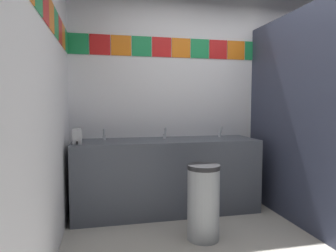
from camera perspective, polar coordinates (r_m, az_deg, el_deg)
wall_back at (r=3.91m, az=9.28°, el=6.66°), size 3.66×0.09×2.81m
wall_side at (r=2.08m, az=-24.51°, el=8.51°), size 0.09×3.14×2.81m
vanity_counter at (r=3.46m, az=-0.32°, el=-9.31°), size 2.08×0.61×0.83m
faucet_left at (r=3.40m, az=-12.17°, el=-1.83°), size 0.04×0.10×0.14m
faucet_center at (r=3.47m, az=-0.64°, el=-1.61°), size 0.04×0.10×0.14m
faucet_right at (r=3.68m, az=10.02°, el=-1.35°), size 0.04×0.10×0.14m
soap_dispenser at (r=3.13m, az=-17.05°, el=-1.95°), size 0.09×0.09×0.16m
stall_divider at (r=3.29m, az=27.05°, el=1.25°), size 0.92×1.59×2.19m
toilet at (r=4.08m, az=24.37°, el=-9.40°), size 0.39×0.49×0.74m
trash_bin at (r=2.82m, az=6.81°, el=-14.30°), size 0.30×0.30×0.69m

